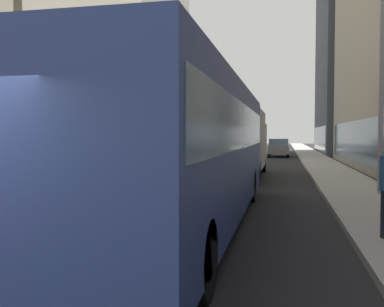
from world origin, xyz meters
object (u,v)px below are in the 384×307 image
at_px(car_grey_wagon, 279,148).
at_px(box_truck, 239,141).
at_px(car_blue_hatchback, 245,145).
at_px(transit_bus, 186,144).
at_px(car_white_van, 153,159).

height_order(car_grey_wagon, box_truck, box_truck).
distance_m(car_grey_wagon, car_blue_hatchback, 11.33).
xyz_separation_m(transit_bus, box_truck, (0.00, 10.99, -0.11)).
distance_m(transit_bus, box_truck, 10.99).
bearing_deg(transit_bus, box_truck, 90.00).
xyz_separation_m(transit_bus, car_white_van, (-4.00, 10.29, -0.96)).
bearing_deg(transit_bus, car_white_van, 111.24).
relative_size(car_grey_wagon, box_truck, 0.61).
distance_m(transit_bus, car_grey_wagon, 30.16).
relative_size(transit_bus, car_grey_wagon, 2.50).
distance_m(car_white_van, car_blue_hatchback, 30.46).
relative_size(car_grey_wagon, car_white_van, 1.14).
height_order(transit_bus, car_blue_hatchback, transit_bus).
distance_m(transit_bus, car_blue_hatchback, 40.79).
height_order(car_white_van, car_blue_hatchback, same).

